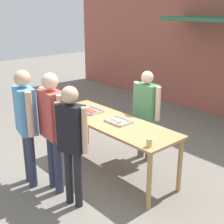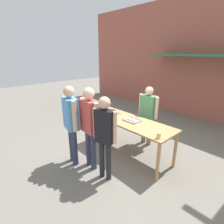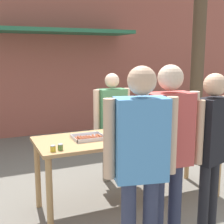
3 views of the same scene
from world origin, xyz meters
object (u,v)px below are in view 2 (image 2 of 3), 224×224
object	(u,v)px
condiment_jar_mustard	(91,111)
food_tray_buns	(132,120)
condiment_jar_ketchup	(94,111)
person_server_behind_table	(148,111)
food_tray_sausages	(112,113)
person_customer_with_cup	(105,131)
person_customer_waiting_in_line	(90,122)
beer_cup	(159,136)
person_customer_holding_hotdog	(71,119)

from	to	relation	value
condiment_jar_mustard	food_tray_buns	bearing A→B (deg)	14.68
condiment_jar_mustard	condiment_jar_ketchup	xyz separation A→B (m)	(0.08, 0.02, 0.00)
condiment_jar_mustard	person_server_behind_table	bearing A→B (deg)	42.86
condiment_jar_ketchup	food_tray_sausages	bearing A→B (deg)	35.57
person_customer_with_cup	person_customer_waiting_in_line	distance (m)	0.51
person_customer_with_cup	person_customer_waiting_in_line	bearing A→B (deg)	-18.91
food_tray_sausages	person_server_behind_table	xyz separation A→B (m)	(0.64, 0.74, 0.05)
beer_cup	person_customer_waiting_in_line	bearing A→B (deg)	-148.57
food_tray_sausages	person_customer_waiting_in_line	xyz separation A→B (m)	(0.44, -1.04, 0.17)
food_tray_buns	beer_cup	world-z (taller)	beer_cup
condiment_jar_ketchup	person_customer_with_cup	world-z (taller)	person_customer_with_cup
condiment_jar_mustard	person_customer_waiting_in_line	world-z (taller)	person_customer_waiting_in_line
food_tray_buns	food_tray_sausages	bearing A→B (deg)	179.96
condiment_jar_ketchup	person_customer_with_cup	bearing A→B (deg)	-29.21
food_tray_sausages	beer_cup	bearing A→B (deg)	-10.42
person_customer_waiting_in_line	condiment_jar_ketchup	bearing A→B (deg)	-36.69
food_tray_sausages	person_customer_waiting_in_line	size ratio (longest dim) A/B	0.20
food_tray_buns	condiment_jar_mustard	xyz separation A→B (m)	(-1.20, -0.32, 0.01)
person_customer_waiting_in_line	person_customer_holding_hotdog	bearing A→B (deg)	30.90
food_tray_buns	person_customer_holding_hotdog	bearing A→B (deg)	-118.46
beer_cup	food_tray_buns	bearing A→B (deg)	162.23
food_tray_sausages	person_customer_waiting_in_line	distance (m)	1.14
person_customer_holding_hotdog	person_server_behind_table	bearing A→B (deg)	-94.43
condiment_jar_ketchup	person_customer_waiting_in_line	xyz separation A→B (m)	(0.86, -0.74, 0.15)
food_tray_buns	person_server_behind_table	xyz separation A→B (m)	(-0.07, 0.74, 0.04)
food_tray_sausages	beer_cup	size ratio (longest dim) A/B	3.12
person_customer_with_cup	food_tray_buns	bearing A→B (deg)	-93.89
food_tray_buns	condiment_jar_ketchup	xyz separation A→B (m)	(-1.12, -0.30, 0.01)
person_server_behind_table	condiment_jar_ketchup	bearing A→B (deg)	-137.67
condiment_jar_ketchup	person_customer_waiting_in_line	distance (m)	1.14
food_tray_sausages	condiment_jar_ketchup	distance (m)	0.51
condiment_jar_mustard	person_customer_with_cup	bearing A→B (deg)	-27.25
condiment_jar_ketchup	person_customer_holding_hotdog	bearing A→B (deg)	-64.94
person_customer_with_cup	person_customer_waiting_in_line	xyz separation A→B (m)	(-0.51, 0.02, 0.03)
condiment_jar_ketchup	person_customer_with_cup	size ratio (longest dim) A/B	0.04
person_customer_holding_hotdog	person_customer_waiting_in_line	world-z (taller)	person_customer_holding_hotdog
food_tray_buns	person_customer_with_cup	size ratio (longest dim) A/B	0.22
food_tray_buns	condiment_jar_mustard	bearing A→B (deg)	-165.32
food_tray_sausages	condiment_jar_mustard	size ratio (longest dim) A/B	5.48
beer_cup	person_server_behind_table	world-z (taller)	person_server_behind_table
beer_cup	person_customer_holding_hotdog	world-z (taller)	person_customer_holding_hotdog
food_tray_buns	person_customer_holding_hotdog	size ratio (longest dim) A/B	0.21
food_tray_sausages	condiment_jar_ketchup	world-z (taller)	condiment_jar_ketchup
beer_cup	condiment_jar_ketchup	bearing A→B (deg)	179.87
condiment_jar_mustard	beer_cup	world-z (taller)	beer_cup
condiment_jar_mustard	person_server_behind_table	distance (m)	1.55
person_server_behind_table	person_customer_holding_hotdog	world-z (taller)	person_customer_holding_hotdog
beer_cup	food_tray_sausages	bearing A→B (deg)	169.58
person_server_behind_table	person_customer_waiting_in_line	bearing A→B (deg)	-98.53
condiment_jar_ketchup	person_customer_holding_hotdog	world-z (taller)	person_customer_holding_hotdog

